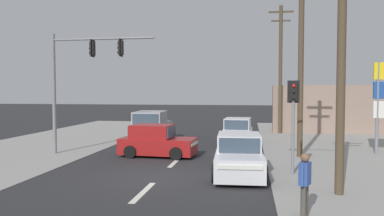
# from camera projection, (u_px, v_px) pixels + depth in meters

# --- Properties ---
(ground_plane) EXTENTS (140.00, 140.00, 0.00)m
(ground_plane) POSITION_uv_depth(u_px,v_px,m) (159.00, 178.00, 13.66)
(ground_plane) COLOR #28282B
(lane_dash_near) EXTENTS (0.20, 2.40, 0.01)m
(lane_dash_near) POSITION_uv_depth(u_px,v_px,m) (143.00, 192.00, 11.68)
(lane_dash_near) COLOR silver
(lane_dash_near) RESTS_ON ground
(lane_dash_mid) EXTENTS (0.20, 2.40, 0.01)m
(lane_dash_mid) POSITION_uv_depth(u_px,v_px,m) (175.00, 162.00, 16.62)
(lane_dash_mid) COLOR silver
(lane_dash_mid) RESTS_ON ground
(lane_dash_far) EXTENTS (0.20, 2.40, 0.01)m
(lane_dash_far) POSITION_uv_depth(u_px,v_px,m) (192.00, 146.00, 21.55)
(lane_dash_far) COLOR silver
(lane_dash_far) RESTS_ON ground
(kerb_left_verge) EXTENTS (8.00, 40.00, 0.02)m
(kerb_left_verge) POSITION_uv_depth(u_px,v_px,m) (14.00, 153.00, 18.91)
(kerb_left_verge) COLOR gray
(kerb_left_verge) RESTS_ON ground
(utility_pole_foreground_right) EXTENTS (3.78, 0.37, 8.95)m
(utility_pole_foreground_right) POSITION_uv_depth(u_px,v_px,m) (337.00, 35.00, 11.18)
(utility_pole_foreground_right) COLOR #4C3D2B
(utility_pole_foreground_right) RESTS_ON ground
(utility_pole_midground_right) EXTENTS (1.80, 0.26, 9.86)m
(utility_pole_midground_right) POSITION_uv_depth(u_px,v_px,m) (301.00, 49.00, 17.68)
(utility_pole_midground_right) COLOR #4C3D2B
(utility_pole_midground_right) RESTS_ON ground
(utility_pole_background_right) EXTENTS (1.80, 0.26, 9.41)m
(utility_pole_background_right) POSITION_uv_depth(u_px,v_px,m) (280.00, 67.00, 27.56)
(utility_pole_background_right) COLOR #4C3D2B
(utility_pole_background_right) RESTS_ON ground
(traffic_signal_mast) EXTENTS (5.29, 0.47, 6.00)m
(traffic_signal_mast) POSITION_uv_depth(u_px,v_px,m) (78.00, 71.00, 18.46)
(traffic_signal_mast) COLOR slate
(traffic_signal_mast) RESTS_ON ground
(pedestal_signal_right_kerb) EXTENTS (0.44, 0.29, 3.56)m
(pedestal_signal_right_kerb) POSITION_uv_depth(u_px,v_px,m) (293.00, 111.00, 14.02)
(pedestal_signal_right_kerb) COLOR slate
(pedestal_signal_right_kerb) RESTS_ON ground
(shopfront_wall_far) EXTENTS (12.00, 1.00, 3.60)m
(shopfront_wall_far) POSITION_uv_depth(u_px,v_px,m) (355.00, 109.00, 27.68)
(shopfront_wall_far) COLOR gray
(shopfront_wall_far) RESTS_ON ground
(hatchback_kerbside_parked) EXTENTS (1.94, 3.72, 1.53)m
(hatchback_kerbside_parked) POSITION_uv_depth(u_px,v_px,m) (237.00, 132.00, 22.28)
(hatchback_kerbside_parked) COLOR silver
(hatchback_kerbside_parked) RESTS_ON ground
(hatchback_receding_far) EXTENTS (3.74, 1.98, 1.53)m
(hatchback_receding_far) POSITION_uv_depth(u_px,v_px,m) (156.00, 142.00, 18.12)
(hatchback_receding_far) COLOR maroon
(hatchback_receding_far) RESTS_ON ground
(suv_oncoming_mid) EXTENTS (2.24, 4.62, 1.90)m
(suv_oncoming_mid) POSITION_uv_depth(u_px,v_px,m) (151.00, 127.00, 23.41)
(suv_oncoming_mid) COLOR #A3A8AD
(suv_oncoming_mid) RESTS_ON ground
(sedan_oncoming_near) EXTENTS (2.04, 4.31, 1.56)m
(sedan_oncoming_near) POSITION_uv_depth(u_px,v_px,m) (239.00, 156.00, 14.08)
(sedan_oncoming_near) COLOR silver
(sedan_oncoming_near) RESTS_ON ground
(pedestrian_at_kerb) EXTENTS (0.35, 0.52, 1.63)m
(pedestrian_at_kerb) POSITION_uv_depth(u_px,v_px,m) (305.00, 181.00, 9.29)
(pedestrian_at_kerb) COLOR #47423D
(pedestrian_at_kerb) RESTS_ON ground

